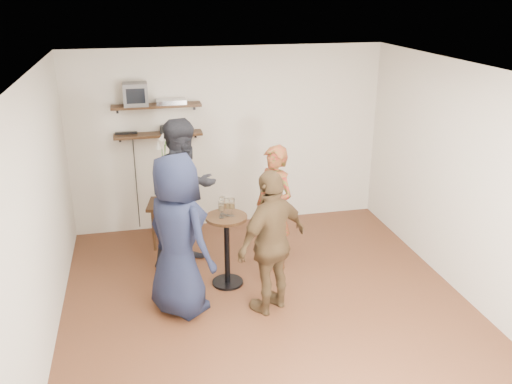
% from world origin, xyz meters
% --- Properties ---
extents(room, '(4.58, 5.08, 2.68)m').
position_xyz_m(room, '(0.00, 0.00, 1.30)').
color(room, '#4F2919').
rests_on(room, ground).
extents(shelf_upper, '(1.20, 0.25, 0.04)m').
position_xyz_m(shelf_upper, '(-1.00, 2.38, 1.85)').
color(shelf_upper, black).
rests_on(shelf_upper, room).
extents(shelf_lower, '(1.20, 0.25, 0.04)m').
position_xyz_m(shelf_lower, '(-1.00, 2.38, 1.45)').
color(shelf_lower, black).
rests_on(shelf_lower, room).
extents(crt_monitor, '(0.32, 0.30, 0.30)m').
position_xyz_m(crt_monitor, '(-1.26, 2.38, 2.02)').
color(crt_monitor, '#59595B').
rests_on(crt_monitor, shelf_upper).
extents(dvd_deck, '(0.40, 0.24, 0.06)m').
position_xyz_m(dvd_deck, '(-0.80, 2.38, 1.90)').
color(dvd_deck, silver).
rests_on(dvd_deck, shelf_upper).
extents(radio, '(0.22, 0.10, 0.10)m').
position_xyz_m(radio, '(-0.86, 2.38, 1.52)').
color(radio, black).
rests_on(radio, shelf_lower).
extents(power_strip, '(0.30, 0.05, 0.03)m').
position_xyz_m(power_strip, '(-1.43, 2.42, 1.48)').
color(power_strip, black).
rests_on(power_strip, shelf_lower).
extents(side_table, '(0.58, 0.58, 0.60)m').
position_xyz_m(side_table, '(-0.97, 1.97, 0.50)').
color(side_table, black).
rests_on(side_table, room).
extents(vase_lilies, '(0.20, 0.20, 1.01)m').
position_xyz_m(vase_lilies, '(-0.97, 1.96, 0.92)').
color(vase_lilies, white).
rests_on(vase_lilies, side_table).
extents(drinks_table, '(0.48, 0.48, 0.88)m').
position_xyz_m(drinks_table, '(-0.36, 0.68, 0.57)').
color(drinks_table, black).
rests_on(drinks_table, room).
extents(wine_glass_fl, '(0.07, 0.07, 0.20)m').
position_xyz_m(wine_glass_fl, '(-0.42, 0.65, 1.02)').
color(wine_glass_fl, silver).
rests_on(wine_glass_fl, drinks_table).
extents(wine_glass_fr, '(0.07, 0.07, 0.22)m').
position_xyz_m(wine_glass_fr, '(-0.29, 0.67, 1.03)').
color(wine_glass_fr, silver).
rests_on(wine_glass_fr, drinks_table).
extents(wine_glass_bl, '(0.07, 0.07, 0.22)m').
position_xyz_m(wine_glass_bl, '(-0.39, 0.74, 1.03)').
color(wine_glass_bl, silver).
rests_on(wine_glass_bl, drinks_table).
extents(wine_glass_br, '(0.07, 0.07, 0.21)m').
position_xyz_m(wine_glass_br, '(-0.34, 0.69, 1.02)').
color(wine_glass_br, silver).
rests_on(wine_glass_br, drinks_table).
extents(person_plaid, '(0.60, 0.68, 1.58)m').
position_xyz_m(person_plaid, '(0.30, 1.02, 0.79)').
color(person_plaid, '#B2141E').
rests_on(person_plaid, room).
extents(person_dark, '(1.17, 1.11, 1.91)m').
position_xyz_m(person_dark, '(-0.76, 1.30, 0.95)').
color(person_dark, black).
rests_on(person_dark, room).
extents(person_navy, '(0.98, 1.04, 1.80)m').
position_xyz_m(person_navy, '(-0.95, 0.24, 0.90)').
color(person_navy, black).
rests_on(person_navy, room).
extents(person_brown, '(1.01, 0.83, 1.61)m').
position_xyz_m(person_brown, '(0.03, 0.05, 0.81)').
color(person_brown, '#4C3720').
rests_on(person_brown, room).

